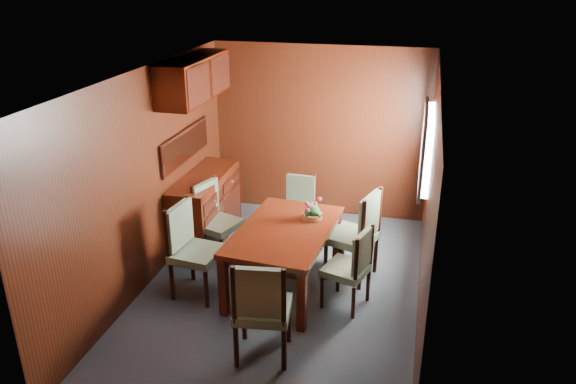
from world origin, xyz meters
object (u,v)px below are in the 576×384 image
(dining_table, at_px, (285,237))
(flower_centerpiece, at_px, (312,210))
(chair_right_near, at_px, (353,264))
(chair_head, at_px, (261,306))
(chair_left_near, at_px, (190,245))
(sideboard, at_px, (206,208))

(dining_table, height_order, flower_centerpiece, flower_centerpiece)
(chair_right_near, xyz_separation_m, chair_head, (-0.68, -1.05, 0.07))
(dining_table, relative_size, chair_right_near, 1.77)
(chair_head, bearing_deg, chair_left_near, 131.33)
(dining_table, xyz_separation_m, flower_centerpiece, (0.24, 0.32, 0.22))
(sideboard, height_order, dining_table, sideboard)
(chair_head, relative_size, flower_centerpiece, 4.33)
(flower_centerpiece, bearing_deg, chair_head, -94.98)
(sideboard, bearing_deg, dining_table, -34.58)
(chair_left_near, distance_m, flower_centerpiece, 1.40)
(chair_left_near, height_order, flower_centerpiece, chair_left_near)
(sideboard, xyz_separation_m, chair_left_near, (0.31, -1.22, 0.14))
(dining_table, relative_size, chair_head, 1.55)
(chair_left_near, height_order, chair_right_near, chair_left_near)
(dining_table, height_order, chair_right_near, chair_right_near)
(sideboard, distance_m, chair_right_near, 2.33)
(dining_table, distance_m, chair_left_near, 1.03)
(chair_right_near, height_order, chair_head, chair_head)
(chair_left_near, xyz_separation_m, flower_centerpiece, (1.20, 0.66, 0.25))
(dining_table, relative_size, flower_centerpiece, 6.70)
(chair_head, distance_m, flower_centerpiece, 1.61)
(dining_table, bearing_deg, flower_centerpiece, 58.45)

